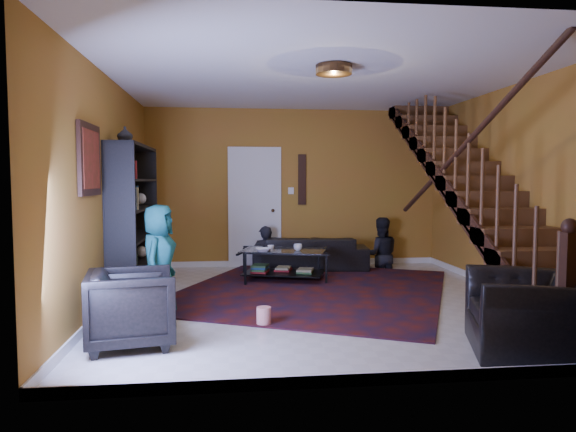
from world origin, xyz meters
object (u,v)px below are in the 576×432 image
Objects in this scene: sofa at (310,253)px; bookshelf at (134,223)px; armchair_left at (132,308)px; coffee_table at (284,263)px; armchair_right at (527,314)px.

bookshelf is at bearing 39.21° from sofa.
armchair_left is 3.39m from coffee_table.
armchair_left is at bearing 65.93° from sofa.
armchair_right is at bearing -109.37° from armchair_left.
armchair_right is (1.26, -4.45, 0.06)m from sofa.
bookshelf is 3.21m from sofa.
sofa is (2.64, 1.70, -0.68)m from bookshelf.
armchair_left is 3.59m from armchair_right.
bookshelf reaches higher than coffee_table.
bookshelf reaches higher than armchair_right.
armchair_left reaches higher than coffee_table.
armchair_right reaches higher than coffee_table.
armchair_left is at bearing -80.75° from bookshelf.
armchair_right is at bearing 112.31° from sofa.
bookshelf is at bearing -1.04° from armchair_left.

